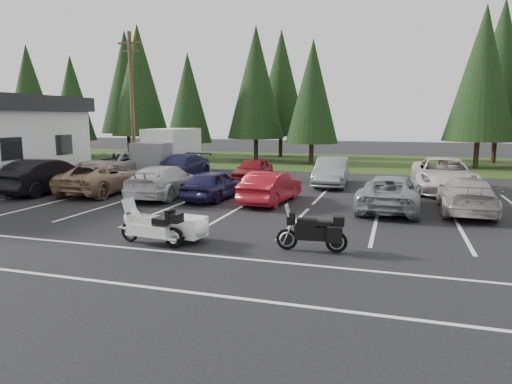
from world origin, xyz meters
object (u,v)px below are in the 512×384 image
Objects in this scene: box_truck at (165,151)px; car_far_4 at (443,175)px; car_near_0 at (24,175)px; car_near_5 at (271,187)px; car_near_3 at (165,181)px; car_far_1 at (180,167)px; car_near_2 at (105,178)px; adventure_motorcycle at (312,228)px; car_near_1 at (47,176)px; car_near_7 at (466,195)px; car_far_0 at (115,165)px; car_near_4 at (214,185)px; touring_motorcycle at (151,222)px; car_far_2 at (253,170)px; cargo_trailer at (185,229)px; car_far_3 at (332,172)px; car_near_6 at (390,193)px; utility_pole at (132,101)px.

car_far_4 is (16.72, -2.81, -0.61)m from box_truck.
car_near_5 is at bearing -176.79° from car_near_0.
car_near_3 is 1.00× the size of car_far_1.
car_near_2 is at bearing -163.08° from car_far_4.
box_truck is 19.30m from adventure_motorcycle.
car_near_7 is at bearing -175.13° from car_near_1.
car_far_0 reaches higher than car_near_3.
car_near_0 is at bearing 0.84° from car_near_2.
car_near_1 is 19.37m from car_far_4.
car_near_4 is 7.51m from touring_motorcycle.
car_near_7 is (17.11, -7.96, -0.76)m from box_truck.
car_near_7 reaches higher than car_far_2.
car_near_5 reaches higher than cargo_trailer.
box_truck is 2.62× the size of adventure_motorcycle.
car_near_5 is 1.75× the size of touring_motorcycle.
car_far_3 is 12.87m from cargo_trailer.
car_far_0 is at bearing 179.01° from car_far_4.
car_near_6 is 1.04× the size of car_near_7.
car_far_3 is (10.23, 5.62, 0.02)m from car_near_2.
car_near_7 reaches higher than car_near_6.
car_far_1 is at bearing -47.01° from car_near_4.
car_far_3 reaches higher than car_near_7.
utility_pole is at bearing 131.31° from touring_motorcycle.
car_near_2 is at bearing -98.95° from car_far_1.
car_near_2 is 10.41m from cargo_trailer.
car_far_1 is at bearing -103.75° from car_near_2.
utility_pole reaches higher than car_near_0.
car_far_4 is (18.62, 0.02, 0.05)m from car_far_0.
car_far_0 is at bearing -105.66° from car_near_0.
car_far_2 reaches higher than touring_motorcycle.
car_near_0 is at bearing -14.65° from car_near_1.
car_near_6 is at bearing -175.33° from car_near_5.
car_near_2 is 11.67m from car_far_3.
car_far_1 is 14.36m from touring_motorcycle.
car_far_1 reaches higher than car_near_7.
adventure_motorcycle is at bearing 134.77° from car_near_4.
car_near_0 is at bearing -2.44° from car_near_3.
car_near_0 is at bearing 152.45° from adventure_motorcycle.
car_far_0 is at bearing -123.81° from box_truck.
car_near_4 is 2.68m from car_near_5.
car_far_3 is 2.77× the size of cargo_trailer.
car_far_2 is at bearing -136.37° from car_near_2.
car_near_5 is (2.68, -0.08, 0.02)m from car_near_4.
car_near_7 is at bearing -46.04° from car_far_3.
car_near_3 reaches higher than touring_motorcycle.
car_near_6 is (4.90, -0.08, 0.01)m from car_near_5.
touring_motorcycle is (7.87, -15.50, -0.79)m from box_truck.
car_near_0 is at bearing -104.59° from car_far_0.
car_far_1 is 14.53m from car_far_4.
car_near_7 is 2.01× the size of touring_motorcycle.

